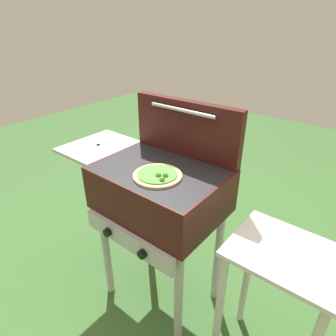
% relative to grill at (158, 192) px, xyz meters
% --- Properties ---
extents(ground_plane, '(8.00, 8.00, 0.00)m').
position_rel_grill_xyz_m(ground_plane, '(0.01, 0.00, -0.76)').
color(ground_plane, '#38602D').
extents(grill, '(0.96, 0.53, 0.90)m').
position_rel_grill_xyz_m(grill, '(0.00, 0.00, 0.00)').
color(grill, '#38110F').
rests_on(grill, ground_plane).
extents(grill_lid_open, '(0.63, 0.09, 0.30)m').
position_rel_grill_xyz_m(grill_lid_open, '(0.01, 0.22, 0.30)').
color(grill_lid_open, '#38110F').
rests_on(grill_lid_open, grill).
extents(pizza_veggie, '(0.23, 0.23, 0.04)m').
position_rel_grill_xyz_m(pizza_veggie, '(0.06, -0.07, 0.15)').
color(pizza_veggie, '#E0C17F').
rests_on(pizza_veggie, grill).
extents(prep_table, '(0.44, 0.36, 0.75)m').
position_rel_grill_xyz_m(prep_table, '(0.67, 0.00, -0.22)').
color(prep_table, beige).
rests_on(prep_table, ground_plane).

